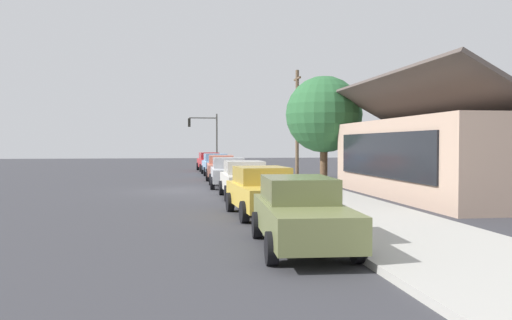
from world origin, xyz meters
The scene contains 14 objects.
ground_plane centered at (0.00, 0.00, 0.00)m, with size 120.00×120.00×0.00m, color #38383D.
sidewalk_curb centered at (0.00, 5.60, 0.08)m, with size 60.00×4.20×0.16m, color #B2AFA8.
car_cherry centered at (-19.48, 2.64, 0.82)m, with size 4.74×2.17×1.59m.
car_skyblue centered at (-13.59, 2.78, 0.82)m, with size 4.87×2.14×1.59m.
car_coral centered at (-8.10, 2.74, 0.82)m, with size 4.78×2.19×1.59m.
car_silver centered at (-2.05, 2.65, 0.82)m, with size 4.72×2.19×1.59m.
car_ivory centered at (3.62, 2.84, 0.81)m, with size 4.35×2.09×1.59m.
car_mustard centered at (9.51, 2.70, 0.81)m, with size 4.47×2.25×1.59m.
car_olive centered at (14.97, 2.66, 0.81)m, with size 4.84×2.13×1.59m.
storefront_building centered at (4.81, 11.98, 1.85)m, with size 13.25×7.03×5.33m.
shade_tree centered at (-3.29, 8.35, 4.05)m, with size 4.45×4.45×6.29m.
traffic_light_main centered at (-23.69, 2.54, 3.49)m, with size 0.37×2.79×5.20m.
utility_pole_wooden centered at (-9.60, 8.20, 3.93)m, with size 1.80×0.24×7.50m.
fire_hydrant_red centered at (0.16, 4.20, 0.50)m, with size 0.22×0.22×0.71m.
Camera 1 is at (26.51, -0.07, 2.36)m, focal length 37.01 mm.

